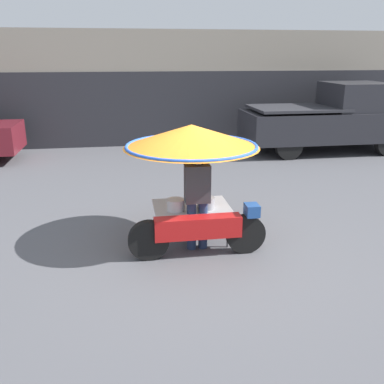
# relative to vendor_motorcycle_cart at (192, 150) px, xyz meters

# --- Properties ---
(ground_plane) EXTENTS (36.00, 36.00, 0.00)m
(ground_plane) POSITION_rel_vendor_motorcycle_cart_xyz_m (0.09, -0.39, -1.51)
(ground_plane) COLOR #56565B
(shopfront_building) EXTENTS (28.00, 2.06, 3.66)m
(shopfront_building) POSITION_rel_vendor_motorcycle_cart_xyz_m (0.09, 8.86, 0.31)
(shopfront_building) COLOR gray
(shopfront_building) RESTS_ON ground
(vendor_motorcycle_cart) EXTENTS (2.10, 2.10, 1.90)m
(vendor_motorcycle_cart) POSITION_rel_vendor_motorcycle_cart_xyz_m (0.00, 0.00, 0.00)
(vendor_motorcycle_cart) COLOR black
(vendor_motorcycle_cart) RESTS_ON ground
(vendor_person) EXTENTS (0.38, 0.22, 1.55)m
(vendor_person) POSITION_rel_vendor_motorcycle_cart_xyz_m (0.03, -0.27, -0.65)
(vendor_person) COLOR navy
(vendor_person) RESTS_ON ground
(pickup_truck) EXTENTS (5.20, 1.97, 2.09)m
(pickup_truck) POSITION_rel_vendor_motorcycle_cart_xyz_m (5.37, 6.00, -0.51)
(pickup_truck) COLOR black
(pickup_truck) RESTS_ON ground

